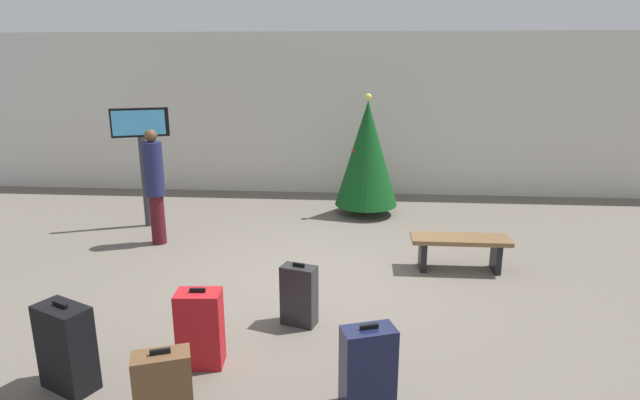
# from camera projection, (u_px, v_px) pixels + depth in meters

# --- Properties ---
(ground_plane) EXTENTS (16.00, 16.00, 0.00)m
(ground_plane) POSITION_uv_depth(u_px,v_px,m) (316.00, 280.00, 6.98)
(ground_plane) COLOR #665E54
(back_wall) EXTENTS (16.00, 0.20, 3.40)m
(back_wall) POSITION_uv_depth(u_px,v_px,m) (335.00, 115.00, 11.16)
(back_wall) COLOR beige
(back_wall) RESTS_ON ground_plane
(holiday_tree) EXTENTS (1.17, 1.17, 2.26)m
(holiday_tree) POSITION_uv_depth(u_px,v_px,m) (367.00, 154.00, 9.64)
(holiday_tree) COLOR #4C3319
(holiday_tree) RESTS_ON ground_plane
(flight_info_kiosk) EXTENTS (0.91, 0.42, 2.07)m
(flight_info_kiosk) POSITION_uv_depth(u_px,v_px,m) (142.00, 144.00, 8.87)
(flight_info_kiosk) COLOR #333338
(flight_info_kiosk) RESTS_ON ground_plane
(waiting_bench) EXTENTS (1.34, 0.44, 0.48)m
(waiting_bench) POSITION_uv_depth(u_px,v_px,m) (460.00, 246.00, 7.23)
(waiting_bench) COLOR brown
(waiting_bench) RESTS_ON ground_plane
(traveller_0) EXTENTS (0.42, 0.42, 1.83)m
(traveller_0) POSITION_uv_depth(u_px,v_px,m) (155.00, 184.00, 8.11)
(traveller_0) COLOR #4C1419
(traveller_0) RESTS_ON ground_plane
(suitcase_0) EXTENTS (0.44, 0.31, 0.80)m
(suitcase_0) POSITION_uv_depth(u_px,v_px,m) (200.00, 329.00, 4.96)
(suitcase_0) COLOR #B2191E
(suitcase_0) RESTS_ON ground_plane
(suitcase_1) EXTENTS (0.50, 0.38, 0.75)m
(suitcase_1) POSITION_uv_depth(u_px,v_px,m) (368.00, 366.00, 4.39)
(suitcase_1) COLOR #141938
(suitcase_1) RESTS_ON ground_plane
(suitcase_2) EXTENTS (0.42, 0.31, 0.72)m
(suitcase_2) POSITION_uv_depth(u_px,v_px,m) (299.00, 295.00, 5.74)
(suitcase_2) COLOR #232326
(suitcase_2) RESTS_ON ground_plane
(suitcase_3) EXTENTS (0.57, 0.46, 0.83)m
(suitcase_3) POSITION_uv_depth(u_px,v_px,m) (66.00, 348.00, 4.60)
(suitcase_3) COLOR black
(suitcase_3) RESTS_ON ground_plane
(suitcase_4) EXTENTS (0.48, 0.36, 0.77)m
(suitcase_4) POSITION_uv_depth(u_px,v_px,m) (164.00, 396.00, 3.99)
(suitcase_4) COLOR brown
(suitcase_4) RESTS_ON ground_plane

